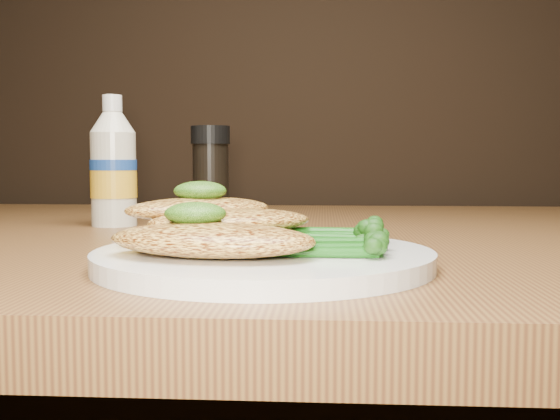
{
  "coord_description": "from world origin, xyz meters",
  "views": [
    {
      "loc": [
        0.12,
        0.34,
        0.83
      ],
      "look_at": [
        0.09,
        0.83,
        0.79
      ],
      "focal_mm": 42.15,
      "sensor_mm": 36.0,
      "label": 1
    }
  ],
  "objects": [
    {
      "name": "chicken_back",
      "position": [
        0.03,
        0.84,
        0.79
      ],
      "size": [
        0.13,
        0.11,
        0.02
      ],
      "primitive_type": "ellipsoid",
      "rotation": [
        0.0,
        0.0,
        0.57
      ],
      "color": "gold",
      "rests_on": "plate"
    },
    {
      "name": "pesto_front",
      "position": [
        0.03,
        0.78,
        0.79
      ],
      "size": [
        0.05,
        0.04,
        0.02
      ],
      "primitive_type": "ellipsoid",
      "rotation": [
        0.0,
        0.0,
        -0.13
      ],
      "color": "black",
      "rests_on": "chicken_front"
    },
    {
      "name": "chicken_front",
      "position": [
        0.05,
        0.77,
        0.77
      ],
      "size": [
        0.15,
        0.1,
        0.02
      ],
      "primitive_type": "ellipsoid",
      "rotation": [
        0.0,
        0.0,
        -0.18
      ],
      "color": "gold",
      "rests_on": "plate"
    },
    {
      "name": "pepper_grinder",
      "position": [
        -0.02,
        1.16,
        0.81
      ],
      "size": [
        0.06,
        0.06,
        0.12
      ],
      "primitive_type": null,
      "rotation": [
        0.0,
        0.0,
        0.4
      ],
      "color": "black",
      "rests_on": "dining_table"
    },
    {
      "name": "broccolini_bundle",
      "position": [
        0.12,
        0.81,
        0.77
      ],
      "size": [
        0.15,
        0.13,
        0.02
      ],
      "primitive_type": null,
      "rotation": [
        0.0,
        0.0,
        0.38
      ],
      "color": "#155312",
      "rests_on": "plate"
    },
    {
      "name": "plate",
      "position": [
        0.08,
        0.8,
        0.76
      ],
      "size": [
        0.24,
        0.24,
        0.01
      ],
      "primitive_type": "cylinder",
      "color": "white",
      "rests_on": "dining_table"
    },
    {
      "name": "pesto_back",
      "position": [
        0.03,
        0.85,
        0.8
      ],
      "size": [
        0.04,
        0.04,
        0.02
      ],
      "primitive_type": "ellipsoid",
      "rotation": [
        0.0,
        0.0,
        -0.03
      ],
      "color": "black",
      "rests_on": "chicken_back"
    },
    {
      "name": "mayo_bottle",
      "position": [
        -0.12,
        1.09,
        0.83
      ],
      "size": [
        0.06,
        0.06,
        0.15
      ],
      "primitive_type": null,
      "rotation": [
        0.0,
        0.0,
        -0.13
      ],
      "color": "beige",
      "rests_on": "dining_table"
    },
    {
      "name": "chicken_mid",
      "position": [
        0.05,
        0.82,
        0.78
      ],
      "size": [
        0.14,
        0.11,
        0.02
      ],
      "primitive_type": "ellipsoid",
      "rotation": [
        0.0,
        0.0,
        0.44
      ],
      "color": "gold",
      "rests_on": "plate"
    }
  ]
}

